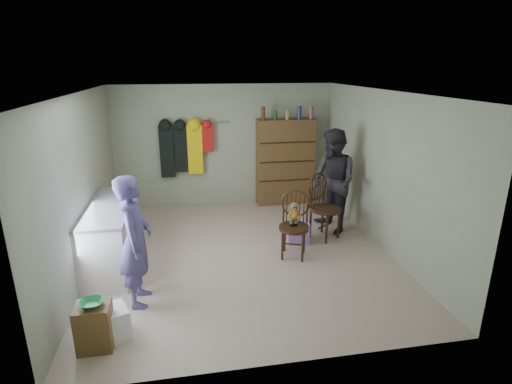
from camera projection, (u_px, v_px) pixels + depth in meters
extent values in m
plane|color=#C5B09E|center=(243.00, 253.00, 6.34)|extent=(5.00, 5.00, 0.00)
plane|color=#A8AE92|center=(225.00, 146.00, 8.31)|extent=(4.50, 0.00, 4.50)
plane|color=#A8AE92|center=(83.00, 186.00, 5.59)|extent=(0.00, 5.00, 5.00)
plane|color=#A8AE92|center=(382.00, 171.00, 6.34)|extent=(0.00, 5.00, 5.00)
plane|color=white|center=(241.00, 92.00, 5.58)|extent=(5.00, 5.00, 0.00)
cube|color=silver|center=(112.00, 236.00, 5.88)|extent=(0.60, 1.80, 0.90)
cube|color=slate|center=(108.00, 206.00, 5.74)|extent=(0.64, 1.86, 0.04)
cylinder|color=#99999E|center=(129.00, 242.00, 5.48)|extent=(0.02, 0.02, 0.14)
cylinder|color=#99999E|center=(136.00, 218.00, 6.33)|extent=(0.02, 0.02, 0.14)
cube|color=brown|center=(95.00, 327.00, 4.17)|extent=(0.35, 0.30, 0.51)
imported|color=#22944F|center=(91.00, 303.00, 4.08)|extent=(0.24, 0.24, 0.06)
cube|color=white|center=(111.00, 324.00, 4.35)|extent=(0.46, 0.45, 0.34)
cylinder|color=#352212|center=(294.00, 228.00, 6.11)|extent=(0.59, 0.59, 0.05)
cylinder|color=#352212|center=(282.00, 246.00, 6.06)|extent=(0.04, 0.04, 0.46)
cylinder|color=#352212|center=(303.00, 248.00, 6.01)|extent=(0.04, 0.04, 0.46)
cylinder|color=#352212|center=(285.00, 238.00, 6.36)|extent=(0.04, 0.04, 0.46)
cylinder|color=#352212|center=(304.00, 239.00, 6.31)|extent=(0.04, 0.04, 0.46)
torus|color=#352212|center=(296.00, 203.00, 6.18)|extent=(0.43, 0.18, 0.45)
cylinder|color=#352212|center=(283.00, 212.00, 6.25)|extent=(0.03, 0.03, 0.31)
cylinder|color=#352212|center=(307.00, 214.00, 6.18)|extent=(0.03, 0.03, 0.31)
cylinder|color=gold|center=(294.00, 214.00, 6.06)|extent=(0.11, 0.11, 0.11)
cylinder|color=#475128|center=(294.00, 221.00, 6.09)|extent=(0.07, 0.07, 0.17)
sphere|color=#9E7042|center=(294.00, 208.00, 6.03)|extent=(0.10, 0.10, 0.10)
cylinder|color=#475128|center=(294.00, 204.00, 6.01)|extent=(0.09, 0.09, 0.03)
cube|color=black|center=(295.00, 208.00, 5.98)|extent=(0.07, 0.01, 0.02)
cylinder|color=#352212|center=(326.00, 209.00, 6.76)|extent=(0.69, 0.69, 0.05)
cylinder|color=#352212|center=(327.00, 230.00, 6.62)|extent=(0.04, 0.04, 0.50)
cylinder|color=#352212|center=(338.00, 224.00, 6.84)|extent=(0.04, 0.04, 0.50)
cylinder|color=#352212|center=(310.00, 224.00, 6.86)|extent=(0.04, 0.04, 0.50)
cylinder|color=#352212|center=(322.00, 219.00, 7.08)|extent=(0.04, 0.04, 0.50)
torus|color=#352212|center=(317.00, 186.00, 6.79)|extent=(0.42, 0.29, 0.49)
cylinder|color=#352212|center=(310.00, 198.00, 6.70)|extent=(0.03, 0.03, 0.33)
cylinder|color=#352212|center=(324.00, 193.00, 6.96)|extent=(0.03, 0.03, 0.33)
cube|color=#E572C7|center=(298.00, 232.00, 6.69)|extent=(0.38, 0.32, 0.37)
imported|color=#544A89|center=(135.00, 241.00, 4.83)|extent=(0.42, 0.62, 1.66)
imported|color=#2D2B33|center=(333.00, 182.00, 6.96)|extent=(0.86, 1.01, 1.83)
cube|color=brown|center=(285.00, 162.00, 8.44)|extent=(1.20, 0.38, 1.80)
cube|color=#352212|center=(287.00, 180.00, 8.36)|extent=(1.16, 0.02, 0.03)
cube|color=#352212|center=(287.00, 162.00, 8.24)|extent=(1.16, 0.02, 0.03)
cube|color=#352212|center=(288.00, 143.00, 8.12)|extent=(1.16, 0.02, 0.03)
cylinder|color=#592D14|center=(263.00, 114.00, 7.94)|extent=(0.08, 0.08, 0.27)
cylinder|color=#19591E|center=(275.00, 115.00, 8.00)|extent=(0.07, 0.07, 0.19)
cylinder|color=#A59933|center=(287.00, 115.00, 8.04)|extent=(0.07, 0.07, 0.19)
cylinder|color=navy|center=(299.00, 113.00, 8.07)|extent=(0.08, 0.08, 0.27)
cylinder|color=#8C3F59|center=(311.00, 113.00, 8.11)|extent=(0.08, 0.08, 0.25)
cylinder|color=#99999E|center=(205.00, 123.00, 8.03)|extent=(1.00, 0.02, 0.02)
cube|color=black|center=(167.00, 152.00, 8.01)|extent=(0.28, 0.10, 1.05)
cube|color=black|center=(181.00, 149.00, 8.04)|extent=(0.26, 0.10, 0.95)
cube|color=yellow|center=(195.00, 149.00, 8.10)|extent=(0.30, 0.10, 1.00)
cube|color=red|center=(207.00, 138.00, 8.07)|extent=(0.22, 0.10, 0.55)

